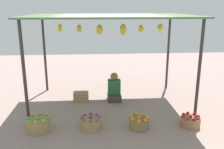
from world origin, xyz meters
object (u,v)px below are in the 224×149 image
vendor_person (114,90)px  basket_purple_onions (91,123)px  wooden_crate_near_vendor (81,96)px  basket_oranges (139,123)px  basket_red_apples (190,121)px  basket_green_apples (38,124)px

vendor_person → basket_purple_onions: 1.75m
wooden_crate_near_vendor → basket_oranges: bearing=-52.4°
basket_oranges → basket_purple_onions: bearing=176.0°
basket_red_apples → wooden_crate_near_vendor: 2.97m
basket_green_apples → basket_red_apples: (3.25, -0.05, -0.03)m
basket_green_apples → basket_purple_onions: size_ratio=1.07×
basket_purple_onions → basket_oranges: (1.03, -0.07, 0.00)m
basket_purple_onions → wooden_crate_near_vendor: basket_purple_onions is taller
basket_purple_onions → basket_oranges: size_ratio=1.07×
basket_oranges → vendor_person: bearing=103.0°
basket_green_apples → basket_red_apples: size_ratio=1.17×
vendor_person → wooden_crate_near_vendor: (-0.92, 0.01, -0.17)m
basket_green_apples → basket_oranges: bearing=-1.3°
basket_purple_onions → basket_oranges: bearing=-4.0°
basket_green_apples → basket_oranges: (2.12, -0.05, -0.02)m
basket_oranges → wooden_crate_near_vendor: (-1.31, 1.70, -0.00)m
basket_oranges → basket_red_apples: basket_oranges is taller
basket_purple_onions → basket_green_apples: bearing=-178.9°
basket_green_apples → basket_red_apples: 3.25m
basket_red_apples → vendor_person: bearing=131.9°
basket_oranges → basket_green_apples: bearing=178.7°
basket_purple_onions → wooden_crate_near_vendor: (-0.28, 1.62, -0.00)m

